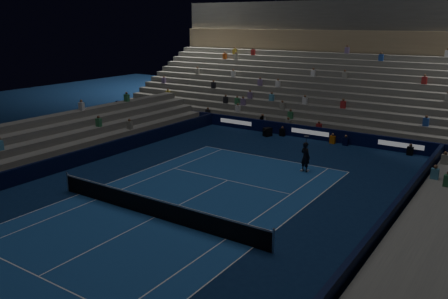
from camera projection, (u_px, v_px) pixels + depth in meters
name	position (u px, v px, depth m)	size (l,w,h in m)	color
ground	(155.00, 217.00, 22.13)	(90.00, 90.00, 0.00)	#0B1E43
court_surface	(155.00, 217.00, 22.13)	(10.97, 23.77, 0.01)	#1A498F
sponsor_barrier_far	(311.00, 133.00, 36.82)	(44.00, 0.25, 1.00)	#080D33
sponsor_barrier_east	(353.00, 265.00, 16.81)	(0.25, 37.00, 1.00)	black
sponsor_barrier_west	(31.00, 172.00, 27.18)	(0.25, 37.00, 1.00)	black
grandstand_main	(352.00, 84.00, 43.57)	(44.00, 15.20, 11.20)	slate
tennis_net	(154.00, 208.00, 22.00)	(12.90, 0.10, 1.10)	#B2B2B7
tennis_player	(305.00, 157.00, 28.65)	(0.69, 0.46, 1.90)	black
broadcast_camera	(267.00, 132.00, 37.67)	(0.71, 1.07, 0.69)	black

